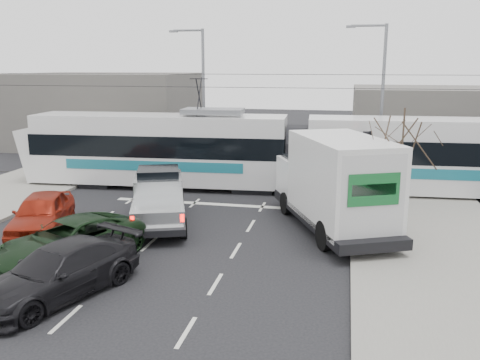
% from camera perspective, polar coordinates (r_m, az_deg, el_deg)
% --- Properties ---
extents(ground, '(120.00, 120.00, 0.00)m').
position_cam_1_polar(ground, '(19.36, -5.44, -7.52)').
color(ground, black).
rests_on(ground, ground).
extents(sidewalk_right, '(6.00, 60.00, 0.15)m').
position_cam_1_polar(sidewalk_right, '(18.87, 22.01, -8.76)').
color(sidewalk_right, gray).
rests_on(sidewalk_right, ground).
extents(rails, '(60.00, 1.60, 0.03)m').
position_cam_1_polar(rails, '(28.65, 0.46, -0.68)').
color(rails, '#33302D').
rests_on(rails, ground).
extents(building_left, '(14.00, 10.00, 6.00)m').
position_cam_1_polar(building_left, '(44.03, -14.61, 7.61)').
color(building_left, '#625F59').
rests_on(building_left, ground).
extents(building_right, '(12.00, 10.00, 5.00)m').
position_cam_1_polar(building_right, '(42.03, 20.82, 6.27)').
color(building_right, '#625F59').
rests_on(building_right, ground).
extents(bare_tree, '(2.40, 2.40, 5.00)m').
position_cam_1_polar(bare_tree, '(20.13, 17.77, 3.87)').
color(bare_tree, '#47382B').
rests_on(bare_tree, ground).
extents(traffic_signal, '(0.44, 0.44, 3.60)m').
position_cam_1_polar(traffic_signal, '(24.16, 14.03, 2.99)').
color(traffic_signal, black).
rests_on(traffic_signal, ground).
extents(street_lamp_near, '(2.38, 0.25, 9.00)m').
position_cam_1_polar(street_lamp_near, '(31.40, 15.37, 9.48)').
color(street_lamp_near, slate).
rests_on(street_lamp_near, ground).
extents(street_lamp_far, '(2.38, 0.25, 9.00)m').
position_cam_1_polar(street_lamp_far, '(34.72, -4.42, 10.17)').
color(street_lamp_far, slate).
rests_on(street_lamp_far, ground).
extents(catenary, '(60.00, 0.20, 7.00)m').
position_cam_1_polar(catenary, '(28.00, 0.48, 7.04)').
color(catenary, black).
rests_on(catenary, ground).
extents(tram, '(29.34, 4.71, 5.96)m').
position_cam_1_polar(tram, '(27.45, 6.27, 3.13)').
color(tram, silver).
rests_on(tram, ground).
extents(silver_pickup, '(4.02, 6.46, 2.22)m').
position_cam_1_polar(silver_pickup, '(22.29, -9.11, -1.91)').
color(silver_pickup, black).
rests_on(silver_pickup, ground).
extents(box_truck, '(5.69, 8.34, 3.96)m').
position_cam_1_polar(box_truck, '(21.00, 10.59, -0.49)').
color(box_truck, black).
rests_on(box_truck, ground).
extents(navy_pickup, '(3.24, 4.81, 1.91)m').
position_cam_1_polar(navy_pickup, '(25.26, 10.02, -0.57)').
color(navy_pickup, black).
rests_on(navy_pickup, ground).
extents(green_car, '(4.48, 5.94, 1.50)m').
position_cam_1_polar(green_car, '(18.65, -18.55, -6.52)').
color(green_car, black).
rests_on(green_car, ground).
extents(red_car, '(3.26, 5.12, 1.62)m').
position_cam_1_polar(red_car, '(22.23, -21.38, -3.47)').
color(red_car, maroon).
rests_on(red_car, ground).
extents(dark_car, '(3.90, 5.67, 1.52)m').
position_cam_1_polar(dark_car, '(16.12, -19.65, -9.65)').
color(dark_car, black).
rests_on(dark_car, ground).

